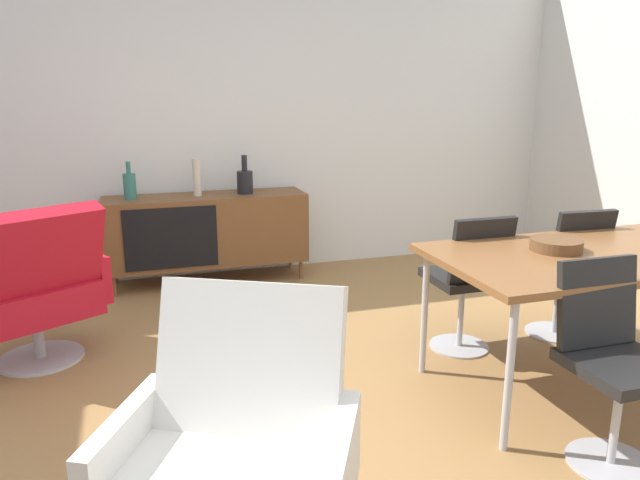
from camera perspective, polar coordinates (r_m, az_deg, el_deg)
ground_plane at (r=2.96m, az=-2.68°, el=-17.10°), size 8.32×8.32×0.00m
wall_back at (r=5.09m, az=-10.60°, el=12.42°), size 6.80×0.12×2.80m
sideboard at (r=4.90m, az=-10.84°, el=1.00°), size 1.60×0.45×0.72m
vase_cobalt at (r=4.88m, az=-7.24°, el=5.67°), size 0.13×0.13×0.31m
vase_sculptural_dark at (r=4.82m, az=-11.76°, el=5.92°), size 0.06×0.06×0.30m
vase_ceramic_small at (r=4.80m, az=-17.85°, el=5.01°), size 0.10×0.10×0.29m
dining_table at (r=3.32m, az=24.57°, el=-1.79°), size 1.60×0.90×0.74m
wooden_bowl_on_table at (r=3.26m, az=21.77°, el=-0.44°), size 0.26×0.26×0.06m
dining_chair_back_left at (r=3.60m, az=14.11°, el=-3.50°), size 0.40×0.43×0.86m
dining_chair_front_left at (r=2.78m, az=26.33°, el=-9.98°), size 0.40×0.43×0.86m
dining_chair_back_right at (r=4.00m, az=22.67°, el=-2.41°), size 0.42×0.45×0.86m
lounge_chair_red at (r=3.70m, az=-25.61°, el=-4.04°), size 0.88×0.87×0.95m
armchair_black_shell at (r=1.95m, az=-7.92°, el=-19.28°), size 0.87×0.86×0.95m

